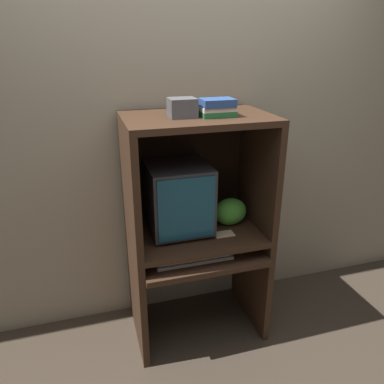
{
  "coord_description": "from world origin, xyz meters",
  "views": [
    {
      "loc": [
        -0.62,
        -1.73,
        1.87
      ],
      "look_at": [
        -0.03,
        0.28,
        1.01
      ],
      "focal_mm": 35.0,
      "sensor_mm": 36.0,
      "label": 1
    }
  ],
  "objects": [
    {
      "name": "book_stack",
      "position": [
        0.09,
        0.21,
        1.52
      ],
      "size": [
        0.19,
        0.14,
        0.1
      ],
      "color": "#236638",
      "rests_on": "hutch_upper"
    },
    {
      "name": "crt_monitor",
      "position": [
        -0.11,
        0.31,
        0.97
      ],
      "size": [
        0.37,
        0.38,
        0.43
      ],
      "color": "#333338",
      "rests_on": "desk_monitor_shelf"
    },
    {
      "name": "paper_card",
      "position": [
        0.15,
        0.18,
        0.75
      ],
      "size": [
        0.12,
        0.08,
        0.0
      ],
      "color": "#CCB28C",
      "rests_on": "desk_monitor_shelf"
    },
    {
      "name": "storage_box",
      "position": [
        -0.1,
        0.24,
        1.53
      ],
      "size": [
        0.15,
        0.12,
        0.1
      ],
      "color": "#4C4C51",
      "rests_on": "hutch_upper"
    },
    {
      "name": "desk_base",
      "position": [
        0.0,
        0.24,
        0.39
      ],
      "size": [
        0.84,
        0.59,
        0.64
      ],
      "color": "#382316",
      "rests_on": "ground_plane"
    },
    {
      "name": "keyboard",
      "position": [
        -0.07,
        0.13,
        0.65
      ],
      "size": [
        0.47,
        0.16,
        0.03
      ],
      "color": "beige",
      "rests_on": "desk_base"
    },
    {
      "name": "snack_bag",
      "position": [
        0.23,
        0.31,
        0.84
      ],
      "size": [
        0.21,
        0.16,
        0.18
      ],
      "color": "green",
      "rests_on": "desk_monitor_shelf"
    },
    {
      "name": "desk_monitor_shelf",
      "position": [
        0.0,
        0.28,
        0.72
      ],
      "size": [
        0.84,
        0.55,
        0.11
      ],
      "color": "#382316",
      "rests_on": "desk_base"
    },
    {
      "name": "mouse",
      "position": [
        0.24,
        0.12,
        0.65
      ],
      "size": [
        0.07,
        0.05,
        0.03
      ],
      "color": "#B7B7B7",
      "rests_on": "desk_base"
    },
    {
      "name": "ground_plane",
      "position": [
        0.0,
        0.0,
        0.0
      ],
      "size": [
        12.0,
        12.0,
        0.0
      ],
      "primitive_type": "plane",
      "color": "#3D3328"
    },
    {
      "name": "wall_back",
      "position": [
        0.0,
        0.61,
        1.3
      ],
      "size": [
        6.0,
        0.06,
        2.6
      ],
      "color": "gray",
      "rests_on": "ground_plane"
    },
    {
      "name": "hutch_upper",
      "position": [
        0.0,
        0.31,
        1.21
      ],
      "size": [
        0.84,
        0.55,
        0.73
      ],
      "color": "#382316",
      "rests_on": "desk_monitor_shelf"
    }
  ]
}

